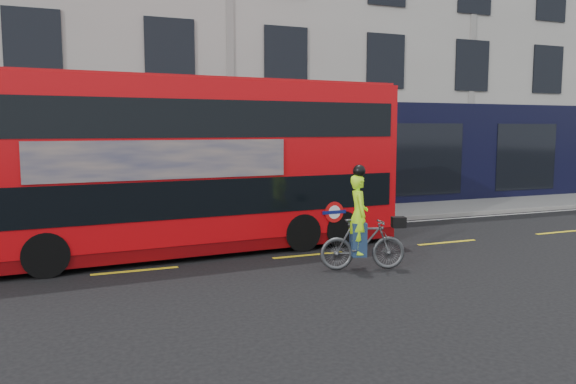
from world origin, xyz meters
TOP-DOWN VIEW (x-y plane):
  - ground at (0.00, 0.00)m, footprint 120.00×120.00m
  - pavement at (0.00, 6.50)m, footprint 60.00×3.00m
  - kerb at (0.00, 5.00)m, footprint 60.00×0.12m
  - building_terrace at (0.00, 12.94)m, footprint 50.00×10.07m
  - road_edge_line at (0.00, 4.70)m, footprint 58.00×0.10m
  - lane_dashes at (0.00, 1.50)m, footprint 58.00×0.12m
  - bus at (-2.41, 2.90)m, footprint 10.41×2.94m
  - cyclist at (0.49, -0.17)m, footprint 1.90×1.01m

SIDE VIEW (x-z plane):
  - ground at x=0.00m, z-range 0.00..0.00m
  - road_edge_line at x=0.00m, z-range 0.00..0.01m
  - lane_dashes at x=0.00m, z-range 0.00..0.01m
  - pavement at x=0.00m, z-range 0.00..0.12m
  - kerb at x=0.00m, z-range 0.00..0.13m
  - cyclist at x=0.49m, z-range -0.37..1.87m
  - bus at x=-2.41m, z-range 0.05..4.20m
  - building_terrace at x=0.00m, z-range -0.01..14.99m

